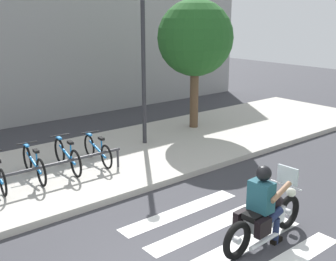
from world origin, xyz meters
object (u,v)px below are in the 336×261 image
Objects in this scene: bicycle_4 at (34,164)px; bicycle_5 at (67,156)px; bike_rack at (5,177)px; bicycle_6 at (97,150)px; street_lamp at (143,56)px; motorcycle at (265,218)px; tree_near_rack at (195,39)px; rider at (264,199)px.

bicycle_5 is (0.83, -0.00, 0.01)m from bicycle_4.
bicycle_6 is at bearing 12.56° from bike_rack.
bicycle_5 is 3.55m from street_lamp.
bicycle_5 is at bearing -0.04° from bicycle_4.
motorcycle reaches higher than bicycle_4.
bicycle_6 is at bearing -166.62° from tree_near_rack.
motorcycle is at bearing -67.34° from bicycle_4.
bicycle_4 is (-1.99, 4.95, -0.33)m from rider.
bicycle_6 is 5.06m from tree_near_rack.
rider reaches higher than bicycle_4.
bicycle_5 reaches higher than bike_rack.
bicycle_5 is at bearing 104.03° from motorcycle.
bicycle_5 reaches higher than bicycle_4.
rider is 0.26× the size of bike_rack.
rider is 7.47m from tree_near_rack.
bicycle_5 is 1.75m from bike_rack.
bicycle_4 is at bearing 179.96° from bicycle_5.
motorcycle reaches higher than bicycle_5.
tree_near_rack is at bearing 9.78° from street_lamp.
rider is 6.07m from street_lamp.
bicycle_6 is at bearing 0.07° from bicycle_5.
bike_rack is 7.34m from tree_near_rack.
bicycle_5 is at bearing 103.19° from rider.
bicycle_5 is 0.83m from bicycle_6.
bicycle_5 is 1.06× the size of bicycle_6.
street_lamp is (1.59, 5.56, 1.84)m from rider.
tree_near_rack is (3.84, 5.96, 2.58)m from motorcycle.
bicycle_5 is at bearing 18.45° from bike_rack.
bicycle_6 is at bearing -162.41° from street_lamp.
motorcycle is 1.24× the size of bicycle_4.
street_lamp is at bearing -170.22° from tree_near_rack.
tree_near_rack reaches higher than bike_rack.
bicycle_4 is at bearing 33.73° from bike_rack.
bicycle_6 is 2.55m from bike_rack.
bike_rack is at bearing 123.38° from motorcycle.
bicycle_4 is at bearing 111.89° from rider.
motorcycle is 7.55m from tree_near_rack.
rider is (-0.08, -0.00, 0.37)m from motorcycle.
bike_rack is at bearing -167.44° from bicycle_6.
bicycle_5 reaches higher than bicycle_6.
motorcycle reaches higher than bicycle_6.
street_lamp is at bearing 17.59° from bicycle_6.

